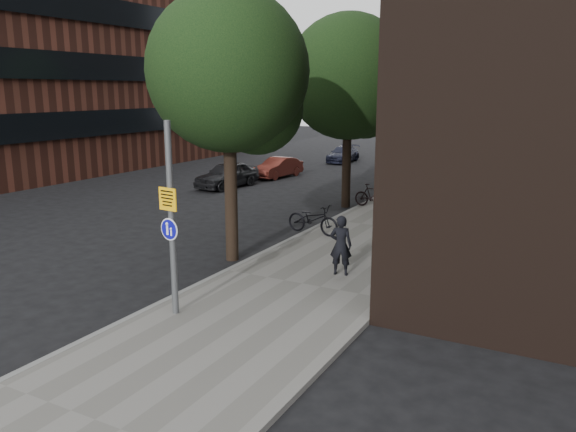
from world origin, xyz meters
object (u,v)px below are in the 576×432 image
Objects in this scene: signpost at (172,219)px; parked_car_near at (227,175)px; parked_bike_facade_near at (398,229)px; pedestrian at (341,245)px.

parked_car_near is at bearing 126.66° from signpost.
parked_bike_facade_near is (2.48, 7.68, -1.61)m from signpost.
parked_car_near is (-10.88, 6.58, 0.07)m from parked_bike_facade_near.
signpost is at bearing 47.66° from pedestrian.
pedestrian reaches higher than parked_bike_facade_near.
signpost is 2.37× the size of parked_bike_facade_near.
signpost is 8.23m from parked_bike_facade_near.
signpost is at bearing -179.79° from parked_bike_facade_near.
pedestrian is at bearing 68.69° from signpost.
pedestrian is (2.10, 4.04, -1.28)m from signpost.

